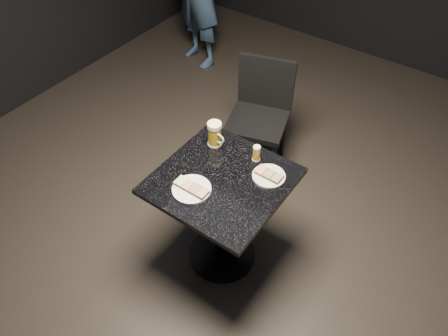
% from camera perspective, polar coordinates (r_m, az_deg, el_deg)
% --- Properties ---
extents(floor, '(6.00, 6.00, 0.00)m').
position_cam_1_polar(floor, '(3.00, -0.23, -11.25)').
color(floor, black).
rests_on(floor, ground).
extents(plate_large, '(0.21, 0.21, 0.01)m').
position_cam_1_polar(plate_large, '(2.36, -4.25, -2.80)').
color(plate_large, white).
rests_on(plate_large, table).
extents(plate_small, '(0.18, 0.18, 0.01)m').
position_cam_1_polar(plate_small, '(2.43, 5.86, -1.08)').
color(plate_small, silver).
rests_on(plate_small, table).
extents(table, '(0.70, 0.70, 0.75)m').
position_cam_1_polar(table, '(2.59, -0.26, -5.09)').
color(table, black).
rests_on(table, floor).
extents(beer_mug, '(0.12, 0.09, 0.16)m').
position_cam_1_polar(beer_mug, '(2.56, -1.21, 4.46)').
color(beer_mug, silver).
rests_on(beer_mug, table).
extents(beer_tumbler, '(0.05, 0.05, 0.10)m').
position_cam_1_polar(beer_tumbler, '(2.49, 4.27, 1.95)').
color(beer_tumbler, white).
rests_on(beer_tumbler, table).
extents(chair, '(0.52, 0.52, 0.88)m').
position_cam_1_polar(chair, '(3.27, 4.78, 7.47)').
color(chair, black).
rests_on(chair, floor).
extents(canapes_on_plate_large, '(0.20, 0.07, 0.02)m').
position_cam_1_polar(canapes_on_plate_large, '(2.34, -4.27, -2.53)').
color(canapes_on_plate_large, '#4C3521').
rests_on(canapes_on_plate_large, plate_large).
extents(canapes_on_plate_small, '(0.15, 0.07, 0.02)m').
position_cam_1_polar(canapes_on_plate_small, '(2.42, 5.89, -0.81)').
color(canapes_on_plate_small, '#4C3521').
rests_on(canapes_on_plate_small, plate_small).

